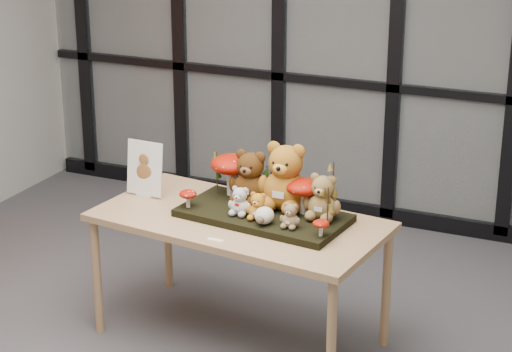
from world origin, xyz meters
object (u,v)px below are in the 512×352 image
at_px(bear_small_yellow, 258,204).
at_px(bear_pooh_yellow, 286,172).
at_px(diorama_tray, 263,215).
at_px(mushroom_back_left, 231,173).
at_px(bear_beige_small, 290,214).
at_px(bear_brown_medium, 251,174).
at_px(display_table, 239,229).
at_px(mushroom_front_right, 321,227).
at_px(mushroom_front_left, 188,198).
at_px(bear_tan_back, 323,194).
at_px(plush_cream_hedgehog, 264,215).
at_px(mushroom_back_right, 303,194).
at_px(bear_white_bow, 240,199).
at_px(sign_holder, 145,171).

bearing_deg(bear_small_yellow, bear_pooh_yellow, 77.53).
height_order(diorama_tray, mushroom_back_left, mushroom_back_left).
relative_size(bear_small_yellow, bear_beige_small, 1.13).
bearing_deg(bear_brown_medium, display_table, -82.41).
bearing_deg(display_table, mushroom_front_right, -7.66).
height_order(display_table, mushroom_front_left, mushroom_front_left).
bearing_deg(diorama_tray, bear_tan_back, 15.86).
relative_size(plush_cream_hedgehog, mushroom_back_right, 0.47).
xyz_separation_m(bear_white_bow, mushroom_back_right, (0.31, 0.16, 0.02)).
height_order(display_table, bear_tan_back, bear_tan_back).
height_order(diorama_tray, bear_pooh_yellow, bear_pooh_yellow).
relative_size(diorama_tray, plush_cream_hedgehog, 8.90).
height_order(display_table, bear_brown_medium, bear_brown_medium).
bearing_deg(bear_white_bow, bear_small_yellow, -4.30).
distance_m(bear_pooh_yellow, bear_beige_small, 0.31).
height_order(bear_beige_small, mushroom_back_left, mushroom_back_left).
height_order(display_table, bear_white_bow, bear_white_bow).
bearing_deg(sign_holder, bear_pooh_yellow, 6.49).
relative_size(bear_white_bow, mushroom_back_right, 0.82).
bearing_deg(mushroom_back_right, bear_tan_back, -11.23).
bearing_deg(plush_cream_hedgehog, bear_brown_medium, 133.25).
xyz_separation_m(mushroom_back_right, mushroom_front_left, (-0.62, -0.18, -0.05)).
bearing_deg(bear_small_yellow, bear_tan_back, 33.12).
bearing_deg(bear_brown_medium, bear_pooh_yellow, 4.11).
relative_size(diorama_tray, sign_holder, 2.78).
bearing_deg(mushroom_front_right, bear_small_yellow, 168.89).
height_order(bear_pooh_yellow, sign_holder, bear_pooh_yellow).
xyz_separation_m(bear_beige_small, mushroom_front_left, (-0.63, 0.04, -0.02)).
bearing_deg(mushroom_front_left, bear_white_bow, 3.76).
bearing_deg(sign_holder, mushroom_back_left, 16.91).
bearing_deg(display_table, bear_tan_back, 18.94).
height_order(diorama_tray, bear_white_bow, bear_white_bow).
distance_m(plush_cream_hedgehog, sign_holder, 0.87).
relative_size(display_table, mushroom_front_right, 17.21).
bearing_deg(mushroom_back_left, mushroom_front_left, -116.13).
height_order(bear_white_bow, mushroom_front_left, bear_white_bow).
xyz_separation_m(diorama_tray, mushroom_front_right, (0.40, -0.18, 0.07)).
bearing_deg(display_table, mushroom_front_left, -162.78).
height_order(bear_tan_back, sign_holder, sign_holder).
xyz_separation_m(bear_beige_small, mushroom_back_left, (-0.49, 0.31, 0.06)).
bearing_deg(bear_pooh_yellow, plush_cream_hedgehog, -87.25).
relative_size(bear_beige_small, sign_holder, 0.45).
xyz_separation_m(bear_beige_small, plush_cream_hedgehog, (-0.15, -0.01, -0.02)).
xyz_separation_m(display_table, bear_brown_medium, (-0.00, 0.17, 0.27)).
relative_size(bear_pooh_yellow, bear_small_yellow, 2.47).
bearing_deg(bear_beige_small, bear_white_bow, 176.29).
relative_size(bear_brown_medium, sign_holder, 1.01).
bearing_deg(mushroom_front_right, bear_beige_small, 167.51).
distance_m(bear_small_yellow, bear_beige_small, 0.21).
distance_m(bear_small_yellow, bear_white_bow, 0.12).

